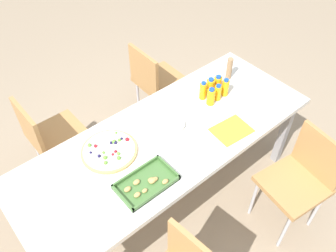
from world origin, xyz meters
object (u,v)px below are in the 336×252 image
object	(u,v)px
chair_near_right	(49,135)
cardboard_tube	(229,69)
party_table	(167,143)
chair_far_left	(302,177)
paper_folder	(231,130)
juice_bottle_0	(218,84)
juice_bottle_2	(203,91)
plate_stack	(171,124)
juice_bottle_5	(211,97)
juice_bottle_3	(225,87)
juice_bottle_1	(210,87)
juice_bottle_4	(218,93)
snack_tray	(146,183)
fruit_pizza	(109,151)
napkin_stack	(257,108)
chair_near_left	(155,79)

from	to	relation	value
chair_near_right	cardboard_tube	bearing A→B (deg)	65.86
party_table	cardboard_tube	size ratio (longest dim) A/B	11.58
chair_near_right	chair_far_left	bearing A→B (deg)	37.13
party_table	paper_folder	world-z (taller)	paper_folder
chair_far_left	juice_bottle_0	bearing A→B (deg)	7.45
chair_near_right	juice_bottle_2	world-z (taller)	juice_bottle_2
plate_stack	cardboard_tube	distance (m)	0.71
juice_bottle_5	juice_bottle_2	bearing A→B (deg)	-89.89
chair_near_right	juice_bottle_3	bearing A→B (deg)	58.24
juice_bottle_1	juice_bottle_4	xyz separation A→B (m)	(-0.00, 0.08, -0.01)
juice_bottle_2	juice_bottle_3	distance (m)	0.17
chair_far_left	snack_tray	xyz separation A→B (m)	(0.95, -0.51, 0.24)
juice_bottle_2	snack_tray	world-z (taller)	juice_bottle_2
chair_near_right	plate_stack	distance (m)	0.98
fruit_pizza	cardboard_tube	size ratio (longest dim) A/B	1.97
party_table	snack_tray	bearing A→B (deg)	32.37
juice_bottle_4	fruit_pizza	bearing A→B (deg)	-5.49
chair_near_right	fruit_pizza	bearing A→B (deg)	15.28
juice_bottle_2	juice_bottle_4	size ratio (longest dim) A/B	1.12
juice_bottle_4	juice_bottle_0	bearing A→B (deg)	-135.64
napkin_stack	cardboard_tube	bearing A→B (deg)	-105.16
juice_bottle_4	chair_near_left	bearing A→B (deg)	-87.42
chair_near_left	cardboard_tube	size ratio (longest dim) A/B	4.46
chair_near_left	snack_tray	bearing A→B (deg)	-39.94
juice_bottle_3	cardboard_tube	bearing A→B (deg)	-144.88
party_table	juice_bottle_5	distance (m)	0.48
chair_near_right	paper_folder	world-z (taller)	chair_near_right
party_table	paper_folder	bearing A→B (deg)	147.21
chair_near_right	juice_bottle_0	xyz separation A→B (m)	(-1.16, 0.63, 0.29)
chair_near_right	snack_tray	distance (m)	1.02
plate_stack	paper_folder	size ratio (longest dim) A/B	0.73
juice_bottle_1	juice_bottle_3	bearing A→B (deg)	136.55
juice_bottle_3	snack_tray	size ratio (longest dim) A/B	0.41
juice_bottle_3	paper_folder	xyz separation A→B (m)	(0.24, 0.29, -0.07)
fruit_pizza	juice_bottle_2	bearing A→B (deg)	179.48
chair_far_left	plate_stack	world-z (taller)	chair_far_left
juice_bottle_4	snack_tray	distance (m)	0.92
juice_bottle_2	juice_bottle_3	world-z (taller)	juice_bottle_2
chair_near_left	juice_bottle_4	distance (m)	0.77
party_table	plate_stack	xyz separation A→B (m)	(-0.09, -0.06, 0.08)
plate_stack	paper_folder	xyz separation A→B (m)	(-0.29, 0.30, -0.01)
napkin_stack	party_table	bearing A→B (deg)	-17.49
juice_bottle_5	napkin_stack	distance (m)	0.35
snack_tray	juice_bottle_3	bearing A→B (deg)	-164.42
juice_bottle_1	fruit_pizza	world-z (taller)	juice_bottle_1
juice_bottle_3	plate_stack	distance (m)	0.53
party_table	chair_near_right	bearing A→B (deg)	-54.26
juice_bottle_0	juice_bottle_3	distance (m)	0.07
chair_far_left	juice_bottle_3	size ratio (longest dim) A/B	5.67
juice_bottle_2	snack_tray	size ratio (longest dim) A/B	0.42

